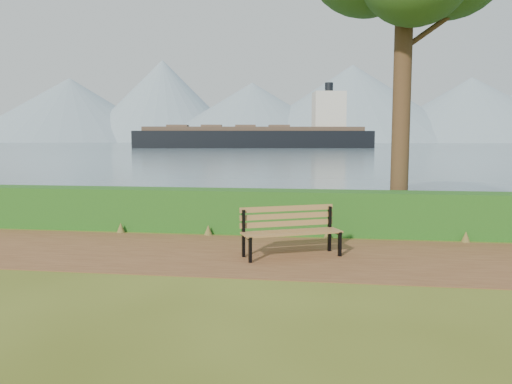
# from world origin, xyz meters

# --- Properties ---
(ground) EXTENTS (140.00, 140.00, 0.00)m
(ground) POSITION_xyz_m (0.00, 0.00, 0.00)
(ground) COLOR #454E16
(ground) RESTS_ON ground
(path) EXTENTS (40.00, 3.40, 0.01)m
(path) POSITION_xyz_m (0.00, 0.30, 0.01)
(path) COLOR brown
(path) RESTS_ON ground
(hedge) EXTENTS (32.00, 0.85, 1.00)m
(hedge) POSITION_xyz_m (0.00, 2.60, 0.50)
(hedge) COLOR #154112
(hedge) RESTS_ON ground
(water) EXTENTS (700.00, 510.00, 0.00)m
(water) POSITION_xyz_m (0.00, 260.00, 0.01)
(water) COLOR #455C70
(water) RESTS_ON ground
(mountains) EXTENTS (585.00, 190.00, 70.00)m
(mountains) POSITION_xyz_m (-9.17, 406.05, 27.70)
(mountains) COLOR gray
(mountains) RESTS_ON ground
(bench) EXTENTS (1.91, 1.26, 0.93)m
(bench) POSITION_xyz_m (0.90, 0.29, 0.54)
(bench) COLOR black
(bench) RESTS_ON ground
(cargo_ship) EXTENTS (62.37, 20.09, 18.71)m
(cargo_ship) POSITION_xyz_m (-15.76, 121.51, 2.79)
(cargo_ship) COLOR black
(cargo_ship) RESTS_ON ground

